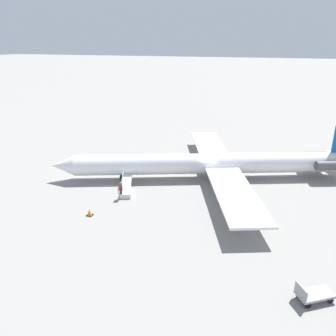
{
  "coord_description": "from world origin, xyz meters",
  "views": [
    {
      "loc": [
        -7.07,
        33.85,
        14.55
      ],
      "look_at": [
        3.83,
        2.3,
        1.59
      ],
      "focal_mm": 35.0,
      "sensor_mm": 36.0,
      "label": 1
    }
  ],
  "objects_px": {
    "passenger": "(121,189)",
    "luggage_cart": "(313,294)",
    "boarding_stairs": "(126,190)",
    "airplane_main": "(215,163)"
  },
  "relations": [
    {
      "from": "airplane_main",
      "to": "boarding_stairs",
      "type": "xyz_separation_m",
      "value": [
        7.72,
        6.98,
        -1.42
      ]
    },
    {
      "from": "airplane_main",
      "to": "passenger",
      "type": "xyz_separation_m",
      "value": [
        7.66,
        8.18,
        -0.77
      ]
    },
    {
      "from": "boarding_stairs",
      "to": "luggage_cart",
      "type": "relative_size",
      "value": 1.68
    },
    {
      "from": "airplane_main",
      "to": "boarding_stairs",
      "type": "relative_size",
      "value": 8.1
    },
    {
      "from": "airplane_main",
      "to": "passenger",
      "type": "distance_m",
      "value": 11.23
    },
    {
      "from": "boarding_stairs",
      "to": "luggage_cart",
      "type": "xyz_separation_m",
      "value": [
        -17.09,
        9.76,
        0.1
      ]
    },
    {
      "from": "passenger",
      "to": "boarding_stairs",
      "type": "bearing_deg",
      "value": -18.86
    },
    {
      "from": "passenger",
      "to": "luggage_cart",
      "type": "height_order",
      "value": "passenger"
    },
    {
      "from": "luggage_cart",
      "to": "passenger",
      "type": "bearing_deg",
      "value": -60.17
    },
    {
      "from": "boarding_stairs",
      "to": "passenger",
      "type": "height_order",
      "value": "passenger"
    }
  ]
}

